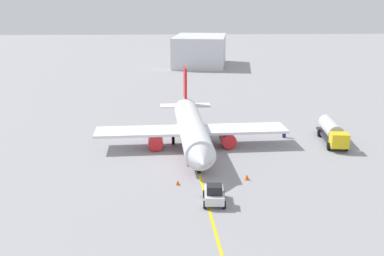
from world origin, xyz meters
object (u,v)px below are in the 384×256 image
fuel_tanker (332,131)px  refueling_worker (284,132)px  safety_cone_wingtip (178,182)px  airplane (192,129)px  pushback_tug (214,194)px  safety_cone_nose (247,177)px

fuel_tanker → refueling_worker: (-2.65, -6.51, -0.90)m
refueling_worker → safety_cone_wingtip: size_ratio=2.98×
fuel_tanker → safety_cone_wingtip: 27.40m
airplane → refueling_worker: size_ratio=17.28×
airplane → pushback_tug: 18.41m
pushback_tug → refueling_worker: (-22.16, 12.84, -0.19)m
fuel_tanker → safety_cone_wingtip: (14.62, -23.13, -1.44)m
refueling_worker → safety_cone_nose: 18.19m
refueling_worker → safety_cone_nose: refueling_worker is taller
airplane → safety_cone_wingtip: airplane is taller
safety_cone_wingtip → airplane: bearing=170.8°
airplane → fuel_tanker: (-1.25, 20.95, -0.96)m
airplane → refueling_worker: (-3.90, 14.44, -1.86)m
pushback_tug → safety_cone_wingtip: pushback_tug is taller
fuel_tanker → pushback_tug: size_ratio=2.84×
pushback_tug → refueling_worker: size_ratio=2.16×
fuel_tanker → safety_cone_wingtip: bearing=-57.7°
refueling_worker → safety_cone_wingtip: (17.27, -16.62, -0.53)m
fuel_tanker → safety_cone_nose: 20.15m
refueling_worker → safety_cone_wingtip: bearing=-43.9°
pushback_tug → safety_cone_nose: size_ratio=5.36×
safety_cone_nose → airplane: bearing=-153.7°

